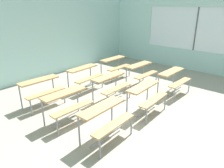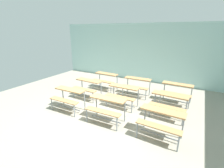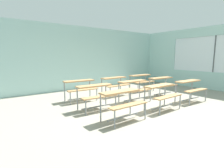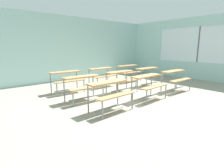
{
  "view_description": "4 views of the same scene",
  "coord_description": "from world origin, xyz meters",
  "views": [
    {
      "loc": [
        -3.77,
        -2.57,
        2.68
      ],
      "look_at": [
        0.47,
        1.09,
        0.5
      ],
      "focal_mm": 33.4,
      "sensor_mm": 36.0,
      "label": 1
    },
    {
      "loc": [
        2.66,
        -3.71,
        2.65
      ],
      "look_at": [
        -0.39,
        1.77,
        0.52
      ],
      "focal_mm": 25.43,
      "sensor_mm": 36.0,
      "label": 2
    },
    {
      "loc": [
        -3.8,
        -3.3,
        1.6
      ],
      "look_at": [
        -0.11,
        1.69,
        0.61
      ],
      "focal_mm": 28.0,
      "sensor_mm": 36.0,
      "label": 3
    },
    {
      "loc": [
        -3.8,
        -3.3,
        1.6
      ],
      "look_at": [
        -0.42,
        0.62,
        0.49
      ],
      "focal_mm": 28.0,
      "sensor_mm": 36.0,
      "label": 4
    }
  ],
  "objects": [
    {
      "name": "ground",
      "position": [
        0.0,
        0.0,
        -0.03
      ],
      "size": [
        10.0,
        9.0,
        0.05
      ],
      "primitive_type": "cube",
      "color": "gray"
    },
    {
      "name": "wall_back",
      "position": [
        0.0,
        4.5,
        1.5
      ],
      "size": [
        10.0,
        0.12,
        3.0
      ],
      "primitive_type": "cube",
      "color": "#A8D1CC",
      "rests_on": "ground"
    },
    {
      "name": "desk_bench_r0c0",
      "position": [
        -1.08,
        -0.08,
        0.56
      ],
      "size": [
        1.11,
        0.61,
        0.74
      ],
      "rotation": [
        0.0,
        0.0,
        0.02
      ],
      "color": "tan",
      "rests_on": "ground"
    },
    {
      "name": "desk_bench_r0c1",
      "position": [
        0.45,
        -0.09,
        0.56
      ],
      "size": [
        1.12,
        0.63,
        0.74
      ],
      "rotation": [
        0.0,
        0.0,
        0.03
      ],
      "color": "tan",
      "rests_on": "ground"
    },
    {
      "name": "desk_bench_r0c2",
      "position": [
        2.05,
        -0.08,
        0.56
      ],
      "size": [
        1.12,
        0.63,
        0.74
      ],
      "rotation": [
        0.0,
        0.0,
        -0.04
      ],
      "color": "tan",
      "rests_on": "ground"
    },
    {
      "name": "desk_bench_r1c0",
      "position": [
        -1.14,
        1.08,
        0.56
      ],
      "size": [
        1.12,
        0.62,
        0.74
      ],
      "rotation": [
        0.0,
        0.0,
        -0.03
      ],
      "color": "tan",
      "rests_on": "ground"
    },
    {
      "name": "desk_bench_r1c1",
      "position": [
        0.43,
        1.08,
        0.56
      ],
      "size": [
        1.11,
        0.6,
        0.74
      ],
      "rotation": [
        0.0,
        0.0,
        -0.01
      ],
      "color": "tan",
      "rests_on": "ground"
    },
    {
      "name": "desk_bench_r1c2",
      "position": [
        2.02,
        1.1,
        0.56
      ],
      "size": [
        1.13,
        0.64,
        0.74
      ],
      "rotation": [
        0.0,
        0.0,
        -0.05
      ],
      "color": "tan",
      "rests_on": "ground"
    },
    {
      "name": "desk_bench_r2c0",
      "position": [
        -1.05,
        2.32,
        0.56
      ],
      "size": [
        1.12,
        0.64,
        0.74
      ],
      "rotation": [
        0.0,
        0.0,
        -0.04
      ],
      "color": "tan",
      "rests_on": "ground"
    },
    {
      "name": "desk_bench_r2c1",
      "position": [
        0.51,
        2.29,
        0.56
      ],
      "size": [
        1.11,
        0.62,
        0.74
      ],
      "rotation": [
        0.0,
        0.0,
        0.02
      ],
      "color": "tan",
      "rests_on": "ground"
    },
    {
      "name": "desk_bench_r2c2",
      "position": [
        2.08,
        2.32,
        0.56
      ],
      "size": [
        1.12,
        0.62,
        0.74
      ],
      "rotation": [
        0.0,
        0.0,
        -0.03
      ],
      "color": "tan",
      "rests_on": "ground"
    }
  ]
}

